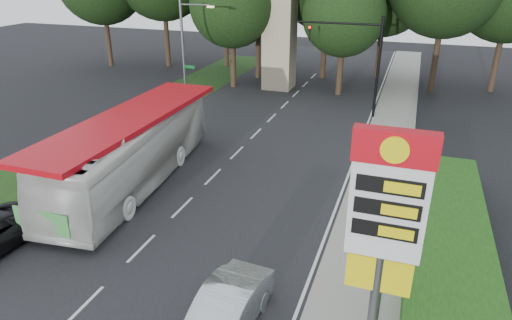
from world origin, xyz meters
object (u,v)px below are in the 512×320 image
(streetlight_signs, at_px, (186,50))
(monument, at_px, (280,30))
(transit_bus, at_px, (133,150))
(sedan_silver, at_px, (224,313))
(gas_station_pylon, at_px, (386,216))
(traffic_signal_mast, at_px, (360,53))

(streetlight_signs, distance_m, monument, 9.44)
(transit_bus, bearing_deg, sedan_silver, -49.82)
(gas_station_pylon, xyz_separation_m, monument, (-11.20, 28.01, 0.66))
(gas_station_pylon, bearing_deg, monument, 111.80)
(monument, bearing_deg, streetlight_signs, -121.97)
(gas_station_pylon, bearing_deg, traffic_signal_mast, 99.09)
(sedan_silver, bearing_deg, gas_station_pylon, 17.50)
(streetlight_signs, relative_size, monument, 0.80)
(streetlight_signs, height_order, sedan_silver, streetlight_signs)
(transit_bus, bearing_deg, streetlight_signs, 99.41)
(transit_bus, relative_size, sedan_silver, 2.88)
(traffic_signal_mast, bearing_deg, gas_station_pylon, -80.91)
(gas_station_pylon, xyz_separation_m, transit_bus, (-12.70, 7.11, -2.63))
(gas_station_pylon, distance_m, monument, 30.17)
(sedan_silver, bearing_deg, streetlight_signs, 123.66)
(monument, bearing_deg, transit_bus, -94.11)
(monument, bearing_deg, traffic_signal_mast, -38.00)
(sedan_silver, bearing_deg, monument, 107.56)
(traffic_signal_mast, bearing_deg, streetlight_signs, -171.08)
(monument, height_order, sedan_silver, monument)
(monument, bearing_deg, gas_station_pylon, -68.20)
(gas_station_pylon, distance_m, transit_bus, 14.79)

